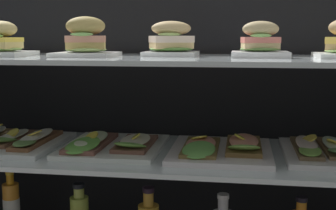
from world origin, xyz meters
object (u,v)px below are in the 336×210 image
Objects in this scene: plated_roll_sandwich_right_of_center at (1,42)px; open_sandwich_tray_mid_right at (222,148)px; plated_roll_sandwich_mid_left at (172,42)px; open_sandwich_tray_mid_left at (111,144)px; open_sandwich_tray_right_of_center at (13,140)px; juice_bottle_front_second at (12,209)px; open_sandwich_tray_center at (336,151)px; plated_roll_sandwich_near_left_corner at (86,41)px; plated_roll_sandwich_left_of_center at (260,44)px.

plated_roll_sandwich_right_of_center reaches higher than open_sandwich_tray_mid_right.
plated_roll_sandwich_right_of_center is at bearing -178.46° from open_sandwich_tray_mid_right.
plated_roll_sandwich_mid_left is 0.47× the size of open_sandwich_tray_mid_left.
open_sandwich_tray_right_of_center is 0.99× the size of open_sandwich_tray_mid_left.
juice_bottle_front_second is (-0.02, 0.06, -0.59)m from plated_roll_sandwich_right_of_center.
plated_roll_sandwich_mid_left reaches higher than open_sandwich_tray_center.
juice_bottle_front_second is (-0.57, -0.04, -0.59)m from plated_roll_sandwich_mid_left.
open_sandwich_tray_mid_right is (0.44, 0.00, -0.34)m from plated_roll_sandwich_near_left_corner.
open_sandwich_tray_center is 1.46× the size of juice_bottle_front_second.
plated_roll_sandwich_right_of_center is at bearing -120.17° from open_sandwich_tray_right_of_center.
plated_roll_sandwich_right_of_center is 0.33m from open_sandwich_tray_right_of_center.
plated_roll_sandwich_near_left_corner reaches higher than plated_roll_sandwich_mid_left.
juice_bottle_front_second is (-1.09, 0.01, -0.26)m from open_sandwich_tray_center.
open_sandwich_tray_center is (1.07, 0.04, -0.33)m from plated_roll_sandwich_right_of_center.
open_sandwich_tray_center is at bearing -0.88° from plated_roll_sandwich_left_of_center.
open_sandwich_tray_mid_left and open_sandwich_tray_mid_right have the same top height.
plated_roll_sandwich_left_of_center is 0.88m from open_sandwich_tray_right_of_center.
plated_roll_sandwich_mid_left is at bearing 16.45° from plated_roll_sandwich_near_left_corner.
plated_roll_sandwich_mid_left is (0.55, 0.09, 0.00)m from plated_roll_sandwich_right_of_center.
open_sandwich_tray_right_of_center is at bearing 179.83° from open_sandwich_tray_mid_left.
open_sandwich_tray_right_of_center is 0.71m from open_sandwich_tray_mid_right.
open_sandwich_tray_mid_left is at bearing -0.17° from open_sandwich_tray_right_of_center.
open_sandwich_tray_mid_left is at bearing 3.40° from plated_roll_sandwich_right_of_center.
plated_roll_sandwich_mid_left is at bearing 20.88° from open_sandwich_tray_mid_left.
open_sandwich_tray_center is (0.78, 0.03, -0.34)m from plated_roll_sandwich_near_left_corner.
plated_roll_sandwich_mid_left is 0.39m from open_sandwich_tray_mid_left.
open_sandwich_tray_mid_left is at bearing -5.40° from juice_bottle_front_second.
plated_roll_sandwich_left_of_center is at bearing 179.12° from open_sandwich_tray_center.
juice_bottle_front_second is at bearing 179.39° from plated_roll_sandwich_left_of_center.
plated_roll_sandwich_near_left_corner is 0.52× the size of open_sandwich_tray_mid_right.
plated_roll_sandwich_near_left_corner is at bearing -163.55° from plated_roll_sandwich_mid_left.
plated_roll_sandwich_right_of_center is 0.79m from open_sandwich_tray_mid_right.
open_sandwich_tray_mid_left is 0.71m from open_sandwich_tray_center.
plated_roll_sandwich_near_left_corner is 0.52× the size of open_sandwich_tray_right_of_center.
open_sandwich_tray_right_of_center is at bearing -178.18° from plated_roll_sandwich_left_of_center.
plated_roll_sandwich_near_left_corner is at bearing -177.86° from open_sandwich_tray_center.
plated_roll_sandwich_right_of_center is at bearing -176.68° from plated_roll_sandwich_left_of_center.
plated_roll_sandwich_right_of_center reaches higher than plated_roll_sandwich_left_of_center.
plated_roll_sandwich_left_of_center is 0.34m from open_sandwich_tray_mid_right.
open_sandwich_tray_right_of_center is at bearing -172.40° from plated_roll_sandwich_mid_left.
plated_roll_sandwich_near_left_corner is (0.28, 0.02, 0.01)m from plated_roll_sandwich_right_of_center.
juice_bottle_front_second is (-0.85, 0.01, -0.59)m from plated_roll_sandwich_left_of_center.
plated_roll_sandwich_near_left_corner reaches higher than open_sandwich_tray_mid_right.
open_sandwich_tray_right_of_center is at bearing 179.76° from open_sandwich_tray_mid_right.
open_sandwich_tray_mid_right is (0.71, -0.00, -0.00)m from open_sandwich_tray_right_of_center.
open_sandwich_tray_center is at bearing -0.67° from juice_bottle_front_second.
plated_roll_sandwich_left_of_center is 0.48× the size of open_sandwich_tray_mid_left.
open_sandwich_tray_center is (0.35, 0.03, -0.00)m from open_sandwich_tray_mid_right.
plated_roll_sandwich_left_of_center is at bearing 3.32° from plated_roll_sandwich_right_of_center.
plated_roll_sandwich_right_of_center is at bearing -176.92° from plated_roll_sandwich_near_left_corner.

